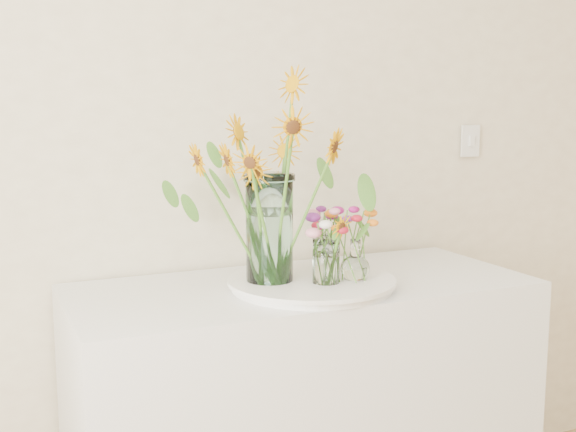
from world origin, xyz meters
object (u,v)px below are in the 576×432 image
Objects in this scene: small_vase_c at (328,253)px; small_vase_b at (355,260)px; small_vase_a at (326,262)px; tray at (312,284)px; counter at (303,423)px; mason_jar at (269,228)px.

small_vase_b is at bearing -82.42° from small_vase_c.
small_vase_a is 1.08× the size of small_vase_b.
counter is at bearing 85.82° from tray.
small_vase_b is 0.14m from small_vase_c.
mason_jar is 2.38× the size of small_vase_a.
small_vase_a is 0.10m from small_vase_b.
small_vase_a is 1.17× the size of small_vase_c.
tray is 0.15m from small_vase_c.
small_vase_a is (0.14, -0.09, -0.09)m from mason_jar.
small_vase_a is (0.02, -0.06, 0.08)m from tray.
small_vase_c is at bearing 8.88° from counter.
mason_jar is 0.25m from small_vase_c.
tray is at bearing 154.67° from small_vase_b.
mason_jar is at bearing 165.23° from tray.
mason_jar is (-0.13, -0.04, 0.63)m from counter.
tray is 1.48× the size of mason_jar.
mason_jar reaches higher than small_vase_a.
small_vase_b is at bearing -25.33° from tray.
mason_jar is at bearing 159.91° from small_vase_b.
small_vase_b reaches higher than counter.
mason_jar is 2.79× the size of small_vase_c.
small_vase_a is at bearing -34.31° from mason_jar.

